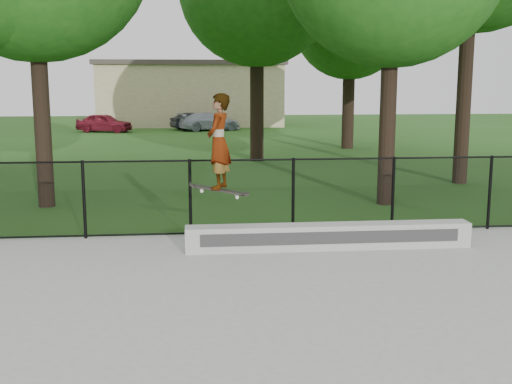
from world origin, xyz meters
TOP-DOWN VIEW (x-y plane):
  - ground at (0.00, 0.00)m, footprint 100.00×100.00m
  - concrete_slab at (0.00, 0.00)m, footprint 14.00×12.00m
  - grind_ledge at (0.47, 4.70)m, footprint 5.12×0.40m
  - car_a at (-7.10, 32.28)m, footprint 3.46×2.16m
  - car_b at (-1.71, 33.84)m, footprint 3.01×2.02m
  - car_c at (-0.89, 32.92)m, footprint 3.72×2.40m
  - skater_airborne at (-1.50, 4.56)m, footprint 0.83×0.68m
  - chainlink_fence at (0.00, 5.90)m, footprint 16.06×0.06m
  - distant_building at (-2.00, 38.00)m, footprint 12.40×6.40m

SIDE VIEW (x-z plane):
  - ground at x=0.00m, z-range 0.00..0.00m
  - concrete_slab at x=0.00m, z-range 0.00..0.06m
  - grind_ledge at x=0.47m, z-range 0.06..0.51m
  - car_b at x=-1.71m, z-range 0.00..1.02m
  - car_c at x=-0.89m, z-range 0.00..1.08m
  - car_a at x=-7.10m, z-range 0.00..1.10m
  - chainlink_fence at x=0.00m, z-range 0.06..1.56m
  - skater_airborne at x=-1.50m, z-range 1.09..2.87m
  - distant_building at x=-2.00m, z-range 0.01..4.31m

